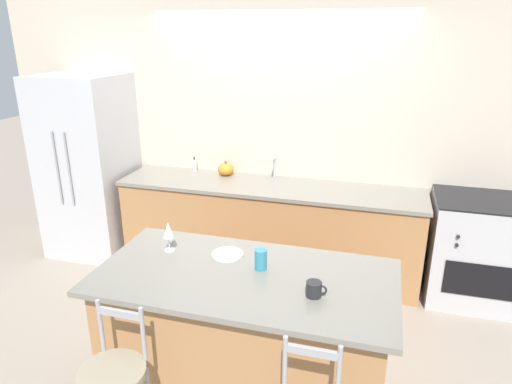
{
  "coord_description": "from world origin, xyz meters",
  "views": [
    {
      "loc": [
        1.03,
        -3.67,
        2.33
      ],
      "look_at": [
        0.12,
        -0.5,
        1.15
      ],
      "focal_mm": 32.0,
      "sensor_mm": 36.0,
      "label": 1
    }
  ],
  "objects_px": {
    "oven_range": "(475,250)",
    "dinner_plate": "(228,254)",
    "wine_glass": "(168,231)",
    "pumpkin_decoration": "(226,169)",
    "coffee_mug": "(314,289)",
    "tumbler_cup": "(261,259)",
    "refrigerator": "(89,166)",
    "soap_bottle": "(195,165)"
  },
  "relations": [
    {
      "from": "wine_glass",
      "to": "soap_bottle",
      "type": "relative_size",
      "value": 1.38
    },
    {
      "from": "pumpkin_decoration",
      "to": "soap_bottle",
      "type": "height_order",
      "value": "pumpkin_decoration"
    },
    {
      "from": "wine_glass",
      "to": "tumbler_cup",
      "type": "distance_m",
      "value": 0.65
    },
    {
      "from": "refrigerator",
      "to": "oven_range",
      "type": "xyz_separation_m",
      "value": [
        3.86,
        0.05,
        -0.47
      ]
    },
    {
      "from": "pumpkin_decoration",
      "to": "wine_glass",
      "type": "bearing_deg",
      "value": -82.51
    },
    {
      "from": "tumbler_cup",
      "to": "coffee_mug",
      "type": "bearing_deg",
      "value": -30.23
    },
    {
      "from": "oven_range",
      "to": "dinner_plate",
      "type": "distance_m",
      "value": 2.41
    },
    {
      "from": "refrigerator",
      "to": "wine_glass",
      "type": "height_order",
      "value": "refrigerator"
    },
    {
      "from": "coffee_mug",
      "to": "oven_range",
      "type": "bearing_deg",
      "value": 57.97
    },
    {
      "from": "tumbler_cup",
      "to": "pumpkin_decoration",
      "type": "distance_m",
      "value": 2.04
    },
    {
      "from": "refrigerator",
      "to": "soap_bottle",
      "type": "relative_size",
      "value": 12.9
    },
    {
      "from": "dinner_plate",
      "to": "coffee_mug",
      "type": "bearing_deg",
      "value": -27.43
    },
    {
      "from": "oven_range",
      "to": "wine_glass",
      "type": "distance_m",
      "value": 2.76
    },
    {
      "from": "wine_glass",
      "to": "pumpkin_decoration",
      "type": "relative_size",
      "value": 1.26
    },
    {
      "from": "oven_range",
      "to": "refrigerator",
      "type": "bearing_deg",
      "value": -179.2
    },
    {
      "from": "oven_range",
      "to": "coffee_mug",
      "type": "distance_m",
      "value": 2.26
    },
    {
      "from": "wine_glass",
      "to": "coffee_mug",
      "type": "height_order",
      "value": "wine_glass"
    },
    {
      "from": "dinner_plate",
      "to": "tumbler_cup",
      "type": "relative_size",
      "value": 1.63
    },
    {
      "from": "wine_glass",
      "to": "coffee_mug",
      "type": "bearing_deg",
      "value": -15.52
    },
    {
      "from": "dinner_plate",
      "to": "wine_glass",
      "type": "bearing_deg",
      "value": -174.28
    },
    {
      "from": "coffee_mug",
      "to": "tumbler_cup",
      "type": "bearing_deg",
      "value": 149.77
    },
    {
      "from": "tumbler_cup",
      "to": "pumpkin_decoration",
      "type": "bearing_deg",
      "value": 115.49
    },
    {
      "from": "dinner_plate",
      "to": "pumpkin_decoration",
      "type": "height_order",
      "value": "pumpkin_decoration"
    },
    {
      "from": "coffee_mug",
      "to": "tumbler_cup",
      "type": "xyz_separation_m",
      "value": [
        -0.36,
        0.21,
        0.02
      ]
    },
    {
      "from": "dinner_plate",
      "to": "coffee_mug",
      "type": "distance_m",
      "value": 0.69
    },
    {
      "from": "refrigerator",
      "to": "dinner_plate",
      "type": "bearing_deg",
      "value": -35.66
    },
    {
      "from": "coffee_mug",
      "to": "soap_bottle",
      "type": "relative_size",
      "value": 0.79
    },
    {
      "from": "dinner_plate",
      "to": "refrigerator",
      "type": "bearing_deg",
      "value": 144.34
    },
    {
      "from": "oven_range",
      "to": "soap_bottle",
      "type": "relative_size",
      "value": 6.5
    },
    {
      "from": "dinner_plate",
      "to": "pumpkin_decoration",
      "type": "distance_m",
      "value": 1.84
    },
    {
      "from": "wine_glass",
      "to": "pumpkin_decoration",
      "type": "bearing_deg",
      "value": 97.49
    },
    {
      "from": "refrigerator",
      "to": "wine_glass",
      "type": "relative_size",
      "value": 9.36
    },
    {
      "from": "refrigerator",
      "to": "wine_glass",
      "type": "distance_m",
      "value": 2.28
    },
    {
      "from": "oven_range",
      "to": "coffee_mug",
      "type": "xyz_separation_m",
      "value": [
        -1.17,
        -1.86,
        0.51
      ]
    },
    {
      "from": "refrigerator",
      "to": "pumpkin_decoration",
      "type": "distance_m",
      "value": 1.47
    },
    {
      "from": "dinner_plate",
      "to": "tumbler_cup",
      "type": "distance_m",
      "value": 0.28
    },
    {
      "from": "wine_glass",
      "to": "pumpkin_decoration",
      "type": "distance_m",
      "value": 1.79
    },
    {
      "from": "tumbler_cup",
      "to": "soap_bottle",
      "type": "bearing_deg",
      "value": 123.31
    },
    {
      "from": "oven_range",
      "to": "wine_glass",
      "type": "relative_size",
      "value": 4.72
    },
    {
      "from": "pumpkin_decoration",
      "to": "soap_bottle",
      "type": "distance_m",
      "value": 0.38
    },
    {
      "from": "dinner_plate",
      "to": "wine_glass",
      "type": "relative_size",
      "value": 1.02
    },
    {
      "from": "pumpkin_decoration",
      "to": "tumbler_cup",
      "type": "bearing_deg",
      "value": -64.51
    }
  ]
}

